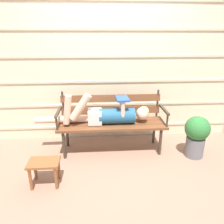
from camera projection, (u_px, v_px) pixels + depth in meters
name	position (u px, v px, depth m)	size (l,w,h in m)	color
ground_plane	(113.00, 154.00, 3.16)	(12.00, 12.00, 0.00)	#936B56
house_siding	(110.00, 69.00, 3.35)	(4.21, 0.08, 2.39)	beige
park_bench	(112.00, 119.00, 3.17)	(1.62, 0.48, 0.91)	brown
reclining_person	(107.00, 114.00, 3.06)	(1.70, 0.26, 0.50)	#23567A
footstool	(44.00, 167.00, 2.46)	(0.36, 0.25, 0.32)	brown
potted_plant	(196.00, 134.00, 3.01)	(0.35, 0.35, 0.63)	slate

